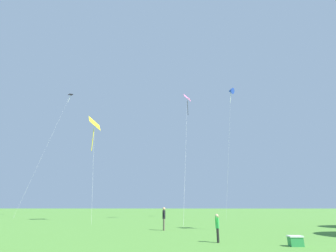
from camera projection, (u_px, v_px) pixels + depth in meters
name	position (u px, v px, depth m)	size (l,w,h in m)	color
kite_blue_delta	(231.00, 91.00, 42.65)	(3.98, 5.14, 21.18)	blue
kite_pink_low	(187.00, 103.00, 36.89)	(2.12, 12.29, 18.03)	pink
kite_yellow_diamond	(94.00, 129.00, 32.14)	(3.18, 6.75, 12.95)	yellow
kite_black_large	(66.00, 105.00, 49.33)	(3.55, 7.44, 23.86)	black
person_foreground_watcher	(164.00, 216.00, 18.29)	(0.22, 0.52, 1.60)	#665B4C
person_child_small	(217.00, 225.00, 12.19)	(0.23, 0.41, 1.30)	black
picnic_cooler	(296.00, 241.00, 10.91)	(0.60, 0.40, 0.44)	#2D8C47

